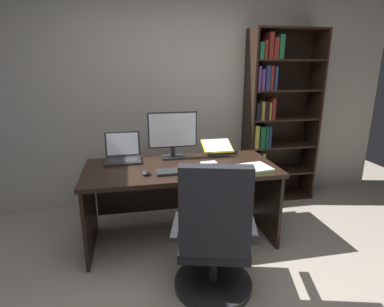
# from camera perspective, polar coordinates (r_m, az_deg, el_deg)

# --- Properties ---
(wall_back) EXTENTS (5.33, 0.12, 2.64)m
(wall_back) POSITION_cam_1_polar(r_m,az_deg,el_deg) (3.75, -2.25, 10.92)
(wall_back) COLOR #B2ADA3
(wall_back) RESTS_ON ground
(desk) EXTENTS (1.76, 0.81, 0.75)m
(desk) POSITION_cam_1_polar(r_m,az_deg,el_deg) (3.01, -2.31, -5.48)
(desk) COLOR black
(desk) RESTS_ON ground
(bookshelf) EXTENTS (0.88, 0.34, 2.06)m
(bookshelf) POSITION_cam_1_polar(r_m,az_deg,el_deg) (3.89, 14.80, 6.22)
(bookshelf) COLOR black
(bookshelf) RESTS_ON ground
(office_chair) EXTENTS (0.69, 0.60, 1.05)m
(office_chair) POSITION_cam_1_polar(r_m,az_deg,el_deg) (2.29, 4.12, -16.00)
(office_chair) COLOR #232326
(office_chair) RESTS_ON ground
(monitor) EXTENTS (0.49, 0.16, 0.47)m
(monitor) POSITION_cam_1_polar(r_m,az_deg,el_deg) (3.06, -3.61, 3.47)
(monitor) COLOR #232326
(monitor) RESTS_ON desk
(laptop) EXTENTS (0.34, 0.33, 0.26)m
(laptop) POSITION_cam_1_polar(r_m,az_deg,el_deg) (3.09, -12.68, -0.27)
(laptop) COLOR #232326
(laptop) RESTS_ON desk
(keyboard) EXTENTS (0.42, 0.15, 0.02)m
(keyboard) POSITION_cam_1_polar(r_m,az_deg,el_deg) (2.69, -2.19, -3.31)
(keyboard) COLOR #232326
(keyboard) RESTS_ON desk
(computer_mouse) EXTENTS (0.06, 0.10, 0.04)m
(computer_mouse) POSITION_cam_1_polar(r_m,az_deg,el_deg) (2.66, -8.60, -3.54)
(computer_mouse) COLOR #232326
(computer_mouse) RESTS_ON desk
(reading_stand_with_book) EXTENTS (0.31, 0.29, 0.13)m
(reading_stand_with_book) POSITION_cam_1_polar(r_m,az_deg,el_deg) (3.27, 4.77, 1.17)
(reading_stand_with_book) COLOR #232326
(reading_stand_with_book) RESTS_ON desk
(open_binder) EXTENTS (0.49, 0.32, 0.02)m
(open_binder) POSITION_cam_1_polar(r_m,az_deg,el_deg) (2.79, 10.00, -2.82)
(open_binder) COLOR green
(open_binder) RESTS_ON desk
(notepad) EXTENTS (0.17, 0.22, 0.01)m
(notepad) POSITION_cam_1_polar(r_m,az_deg,el_deg) (2.89, 3.55, -2.08)
(notepad) COLOR white
(notepad) RESTS_ON desk
(pen) EXTENTS (0.14, 0.02, 0.01)m
(pen) POSITION_cam_1_polar(r_m,az_deg,el_deg) (2.89, 3.94, -1.89)
(pen) COLOR maroon
(pen) RESTS_ON notepad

